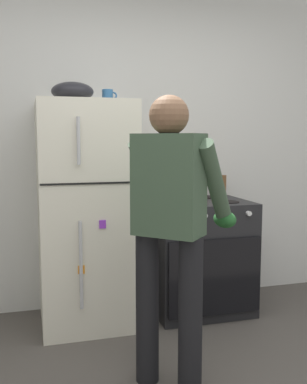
{
  "coord_description": "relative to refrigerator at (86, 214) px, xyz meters",
  "views": [
    {
      "loc": [
        -0.81,
        -1.66,
        1.37
      ],
      "look_at": [
        0.04,
        1.32,
        1.0
      ],
      "focal_mm": 41.29,
      "sensor_mm": 36.0,
      "label": 1
    }
  ],
  "objects": [
    {
      "name": "coffee_mug",
      "position": [
        0.18,
        0.05,
        0.87
      ],
      "size": [
        0.11,
        0.08,
        0.1
      ],
      "color": "#2D6093",
      "rests_on": "refrigerator"
    },
    {
      "name": "mixing_bowl",
      "position": [
        -0.08,
        0.0,
        0.89
      ],
      "size": [
        0.3,
        0.3,
        0.13
      ],
      "primitive_type": "ellipsoid",
      "color": "black",
      "rests_on": "refrigerator"
    },
    {
      "name": "person_cook",
      "position": [
        0.34,
        -0.99,
        0.13
      ],
      "size": [
        0.64,
        0.67,
        1.6
      ],
      "color": "black",
      "rests_on": "ground"
    },
    {
      "name": "red_pot",
      "position": [
        0.74,
        -0.05,
        0.14
      ],
      "size": [
        0.35,
        0.25,
        0.14
      ],
      "color": "orange",
      "rests_on": "stove_range"
    },
    {
      "name": "pepper_mill",
      "position": [
        1.2,
        0.2,
        0.16
      ],
      "size": [
        0.05,
        0.05,
        0.17
      ],
      "primitive_type": "cylinder",
      "color": "brown",
      "rests_on": "stove_range"
    },
    {
      "name": "stove_range",
      "position": [
        0.9,
        -0.01,
        -0.38
      ],
      "size": [
        0.76,
        0.67,
        0.89
      ],
      "color": "black",
      "rests_on": "ground"
    },
    {
      "name": "refrigerator",
      "position": [
        0.0,
        0.0,
        0.0
      ],
      "size": [
        0.68,
        0.72,
        1.64
      ],
      "color": "silver",
      "rests_on": "ground"
    },
    {
      "name": "kitchen_wall_back",
      "position": [
        0.41,
        0.38,
        0.53
      ],
      "size": [
        6.0,
        0.1,
        2.7
      ],
      "primitive_type": "cube",
      "color": "silver",
      "rests_on": "ground"
    }
  ]
}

